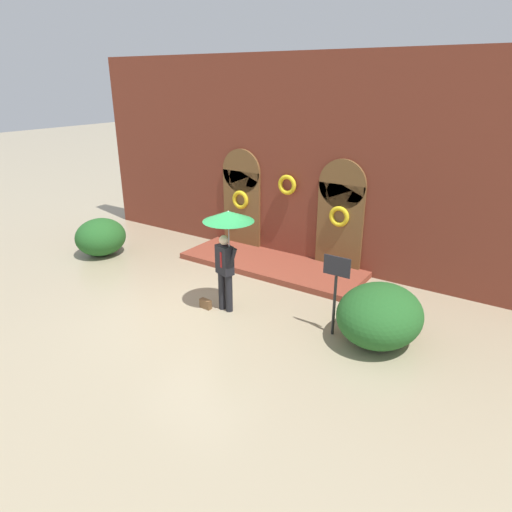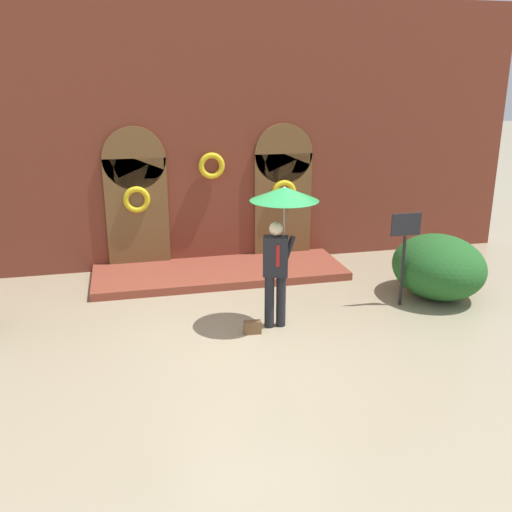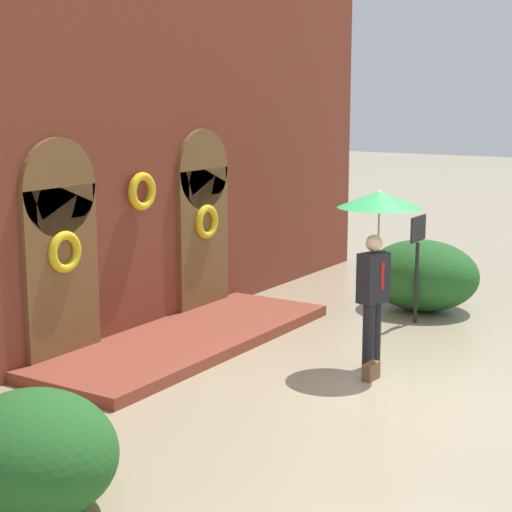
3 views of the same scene
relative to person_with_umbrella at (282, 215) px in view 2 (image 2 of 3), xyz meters
name	(u,v)px [view 2 (image 2 of 3)]	position (x,y,z in m)	size (l,w,h in m)	color
ground_plane	(253,338)	(-0.56, -0.35, -1.91)	(80.00, 80.00, 0.00)	tan
building_facade	(209,141)	(-0.56, 3.80, 0.76)	(14.00, 2.30, 5.60)	brown
person_with_umbrella	(282,215)	(0.00, 0.00, 0.00)	(1.10, 1.10, 2.36)	black
handbag	(253,327)	(-0.53, -0.20, -1.80)	(0.28, 0.12, 0.22)	brown
sign_post	(404,244)	(2.38, 0.38, -0.75)	(0.56, 0.06, 1.72)	black
shrub_right	(438,266)	(3.25, 0.62, -1.32)	(1.66, 1.91, 1.19)	#235B23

